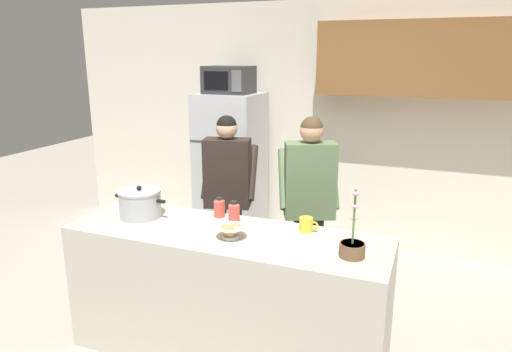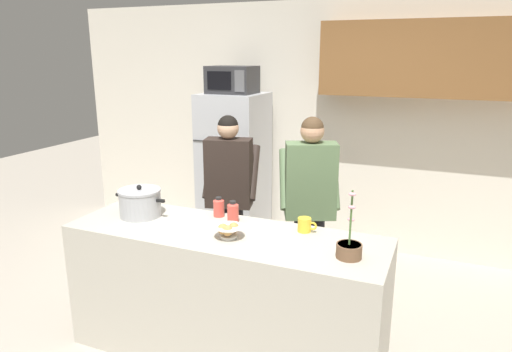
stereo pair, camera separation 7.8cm
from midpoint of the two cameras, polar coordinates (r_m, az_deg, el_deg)
name	(u,v)px [view 2 (the right image)]	position (r m, az deg, el deg)	size (l,w,h in m)	color
ground_plane	(226,351)	(3.55, -3.02, -20.83)	(14.00, 14.00, 0.00)	#B2A899
back_wall_unit	(342,113)	(4.97, 10.99, 7.59)	(6.00, 0.48, 2.60)	silver
kitchen_island	(225,294)	(3.30, -3.13, -14.34)	(2.17, 0.68, 0.92)	#BCB7A8
refrigerator	(234,170)	(5.05, -2.26, 0.74)	(0.64, 0.68, 1.66)	#B7BABF
microwave	(232,80)	(4.88, -2.49, 11.80)	(0.48, 0.37, 0.28)	#2D2D30
person_near_pot	(229,183)	(4.05, -2.79, -0.89)	(0.55, 0.49, 1.57)	black
person_by_sink	(310,191)	(3.75, 7.31, -1.91)	(0.59, 0.54, 1.60)	black
cooking_pot	(140,203)	(3.45, -13.51, -3.22)	(0.42, 0.31, 0.24)	#ADAFB5
coffee_mug	(305,225)	(3.11, 6.78, -6.02)	(0.13, 0.09, 0.10)	yellow
bread_bowl	(228,231)	(2.98, -2.67, -6.76)	(0.20, 0.20, 0.10)	white
bottle_near_edge	(219,207)	(3.36, -3.96, -3.83)	(0.08, 0.08, 0.15)	#D84C3F
bottle_mid_counter	(233,212)	(3.24, -2.18, -4.47)	(0.08, 0.08, 0.16)	#D84C3F
potted_orchid	(349,248)	(2.77, 12.24, -8.72)	(0.15, 0.15, 0.41)	brown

